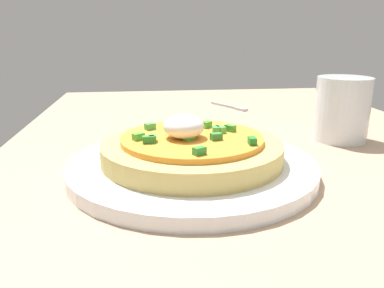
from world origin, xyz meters
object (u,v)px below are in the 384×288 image
(plate, at_px, (192,166))
(fork, at_px, (231,107))
(pizza, at_px, (192,148))
(cup_far, at_px, (342,113))

(plate, bearing_deg, fork, 160.66)
(plate, xyz_separation_m, pizza, (0.00, -0.00, 0.02))
(plate, relative_size, fork, 3.00)
(plate, distance_m, fork, 0.40)
(plate, xyz_separation_m, fork, (-0.38, 0.13, -0.01))
(plate, relative_size, cup_far, 3.03)
(plate, height_order, cup_far, cup_far)
(fork, bearing_deg, plate, -50.44)
(fork, bearing_deg, pizza, -50.49)
(pizza, distance_m, fork, 0.40)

